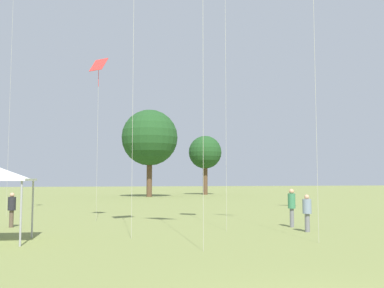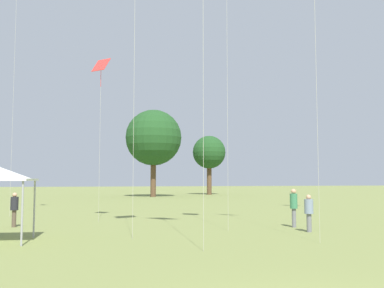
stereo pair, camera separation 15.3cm
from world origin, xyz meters
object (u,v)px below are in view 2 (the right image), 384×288
Objects in this scene: person_standing_3 at (294,204)px; distant_tree_0 at (154,138)px; person_standing_0 at (309,210)px; kite_6 at (101,70)px; person_standing_1 at (14,207)px; distant_tree_2 at (209,153)px.

distant_tree_0 is at bearing -56.90° from person_standing_3.
kite_6 is (-8.30, 7.42, 7.32)m from person_standing_0.
distant_tree_0 is at bearing 65.93° from person_standing_1.
kite_6 is 44.74m from distant_tree_2.
kite_6 is 0.99× the size of distant_tree_2.
person_standing_3 is at bearing -90.85° from distant_tree_0.
person_standing_3 is (0.29, 1.88, 0.14)m from person_standing_0.
person_standing_0 is 1.91m from person_standing_3.
person_standing_0 is 49.35m from distant_tree_2.
person_standing_0 is 0.18× the size of distant_tree_2.
distant_tree_2 is at bearing 178.09° from person_standing_0.
person_standing_0 is 0.14× the size of distant_tree_0.
person_standing_0 is 0.88× the size of person_standing_3.
distant_tree_2 reaches higher than person_standing_0.
distant_tree_0 is at bearing 166.66° from kite_6.
person_standing_1 is 13.11m from person_standing_3.
person_standing_1 is at bearing -62.04° from kite_6.
distant_tree_0 is (0.88, 41.28, 6.86)m from person_standing_0.
person_standing_1 is 38.79m from distant_tree_0.
distant_tree_0 is at bearing -146.14° from distant_tree_2.
person_standing_0 is at bearing -102.60° from distant_tree_2.
distant_tree_0 reaches higher than person_standing_3.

